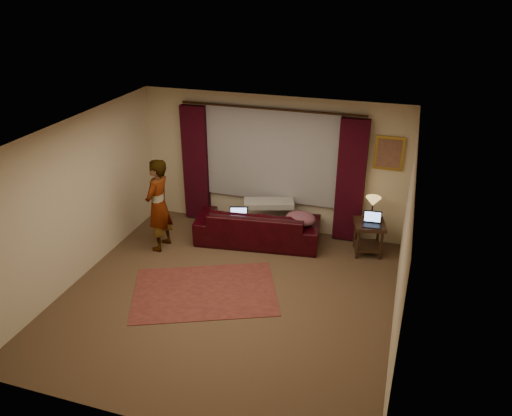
# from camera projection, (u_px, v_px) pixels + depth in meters

# --- Properties ---
(floor) EXTENTS (5.00, 5.00, 0.01)m
(floor) POSITION_uv_depth(u_px,v_px,m) (227.00, 297.00, 7.76)
(floor) COLOR brown
(floor) RESTS_ON ground
(ceiling) EXTENTS (5.00, 5.00, 0.02)m
(ceiling) POSITION_uv_depth(u_px,v_px,m) (222.00, 136.00, 6.63)
(ceiling) COLOR silver
(ceiling) RESTS_ON ground
(wall_back) EXTENTS (5.00, 0.02, 2.60)m
(wall_back) POSITION_uv_depth(u_px,v_px,m) (272.00, 164.00, 9.34)
(wall_back) COLOR beige
(wall_back) RESTS_ON ground
(wall_front) EXTENTS (5.00, 0.02, 2.60)m
(wall_front) POSITION_uv_depth(u_px,v_px,m) (138.00, 331.00, 5.04)
(wall_front) COLOR beige
(wall_front) RESTS_ON ground
(wall_left) EXTENTS (0.02, 5.00, 2.60)m
(wall_left) POSITION_uv_depth(u_px,v_px,m) (76.00, 201.00, 7.86)
(wall_left) COLOR beige
(wall_left) RESTS_ON ground
(wall_right) EXTENTS (0.02, 5.00, 2.60)m
(wall_right) POSITION_uv_depth(u_px,v_px,m) (404.00, 249.00, 6.52)
(wall_right) COLOR beige
(wall_right) RESTS_ON ground
(sheer_curtain) EXTENTS (2.50, 0.05, 1.80)m
(sheer_curtain) POSITION_uv_depth(u_px,v_px,m) (271.00, 155.00, 9.21)
(sheer_curtain) COLOR #93939A
(sheer_curtain) RESTS_ON wall_back
(drape_left) EXTENTS (0.50, 0.14, 2.30)m
(drape_left) POSITION_uv_depth(u_px,v_px,m) (196.00, 164.00, 9.70)
(drape_left) COLOR black
(drape_left) RESTS_ON floor
(drape_right) EXTENTS (0.50, 0.14, 2.30)m
(drape_right) POSITION_uv_depth(u_px,v_px,m) (351.00, 182.00, 8.90)
(drape_right) COLOR black
(drape_right) RESTS_ON floor
(curtain_rod) EXTENTS (0.04, 0.04, 3.40)m
(curtain_rod) POSITION_uv_depth(u_px,v_px,m) (271.00, 109.00, 8.78)
(curtain_rod) COLOR black
(curtain_rod) RESTS_ON wall_back
(picture_frame) EXTENTS (0.50, 0.04, 0.60)m
(picture_frame) POSITION_uv_depth(u_px,v_px,m) (389.00, 153.00, 8.56)
(picture_frame) COLOR #B38E32
(picture_frame) RESTS_ON wall_back
(sofa) EXTENTS (2.37, 1.26, 0.91)m
(sofa) POSITION_uv_depth(u_px,v_px,m) (258.00, 219.00, 9.15)
(sofa) COLOR black
(sofa) RESTS_ON floor
(throw_blanket) EXTENTS (0.99, 0.64, 0.11)m
(throw_blanket) POSITION_uv_depth(u_px,v_px,m) (269.00, 191.00, 9.15)
(throw_blanket) COLOR #9B9893
(throw_blanket) RESTS_ON sofa
(clothing_pile) EXTENTS (0.66, 0.58, 0.23)m
(clothing_pile) POSITION_uv_depth(u_px,v_px,m) (300.00, 219.00, 8.91)
(clothing_pile) COLOR brown
(clothing_pile) RESTS_ON sofa
(laptop_sofa) EXTENTS (0.42, 0.45, 0.24)m
(laptop_sofa) POSITION_uv_depth(u_px,v_px,m) (239.00, 216.00, 8.99)
(laptop_sofa) COLOR black
(laptop_sofa) RESTS_ON sofa
(area_rug) EXTENTS (2.63, 2.24, 0.01)m
(area_rug) POSITION_uv_depth(u_px,v_px,m) (205.00, 291.00, 7.88)
(area_rug) COLOR brown
(area_rug) RESTS_ON floor
(end_table) EXTENTS (0.63, 0.63, 0.61)m
(end_table) POSITION_uv_depth(u_px,v_px,m) (368.00, 238.00, 8.83)
(end_table) COLOR black
(end_table) RESTS_ON floor
(tiffany_lamp) EXTENTS (0.27, 0.27, 0.42)m
(tiffany_lamp) POSITION_uv_depth(u_px,v_px,m) (372.00, 208.00, 8.74)
(tiffany_lamp) COLOR olive
(tiffany_lamp) RESTS_ON end_table
(laptop_table) EXTENTS (0.33, 0.36, 0.23)m
(laptop_table) POSITION_uv_depth(u_px,v_px,m) (372.00, 220.00, 8.55)
(laptop_table) COLOR black
(laptop_table) RESTS_ON end_table
(person) EXTENTS (0.52, 0.52, 1.70)m
(person) POSITION_uv_depth(u_px,v_px,m) (158.00, 205.00, 8.78)
(person) COLOR #9B9893
(person) RESTS_ON floor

